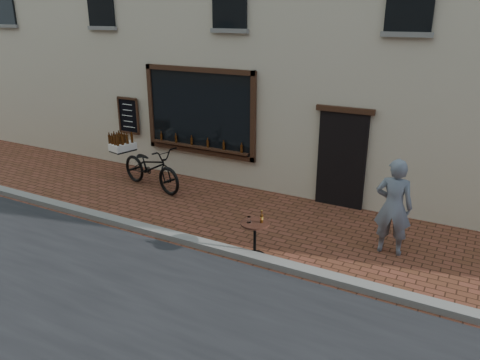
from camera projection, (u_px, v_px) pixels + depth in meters
The scene contains 5 objects.
ground at pixel (187, 248), 8.95m from camera, with size 90.00×90.00×0.00m, color #562D1B.
kerb at pixel (192, 241), 9.10m from camera, with size 90.00×0.25×0.12m, color slate.
cargo_bicycle at pixel (150, 166), 11.86m from camera, with size 2.61×1.24×1.20m.
bistro_table at pixel (255, 232), 8.50m from camera, with size 0.54×0.54×0.92m.
pedestrian at pixel (393, 207), 8.52m from camera, with size 0.67×0.44×1.84m, color slate.
Camera 1 is at (4.72, -6.52, 4.27)m, focal length 35.00 mm.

